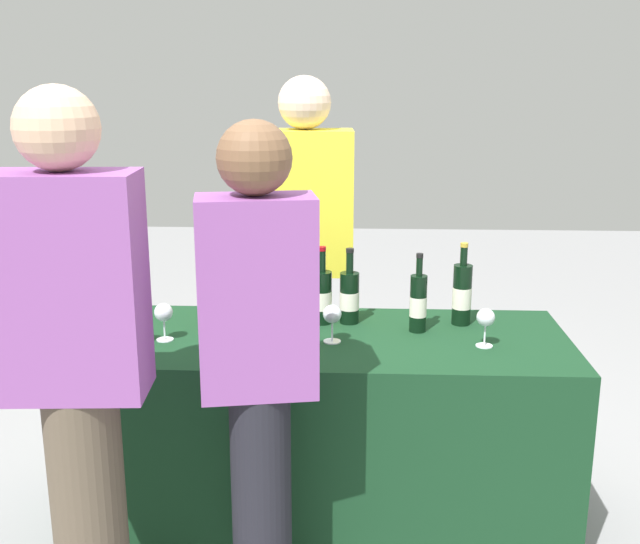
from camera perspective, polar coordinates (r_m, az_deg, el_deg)
ground_plane at (r=3.21m, az=0.00°, el=-17.99°), size 12.00×12.00×0.00m
tasting_table at (r=3.02m, az=0.00°, el=-11.78°), size 1.87×0.73×0.77m
wine_bottle_0 at (r=2.95m, az=-7.81°, el=-2.26°), size 0.07×0.07×0.31m
wine_bottle_1 at (r=3.03m, az=-5.76°, el=-1.43°), size 0.08×0.08×0.34m
wine_bottle_2 at (r=2.93m, az=-4.22°, el=-2.15°), size 0.08×0.08×0.32m
wine_bottle_3 at (r=2.97m, az=-1.72°, el=-1.82°), size 0.08×0.08×0.32m
wine_bottle_4 at (r=2.99m, az=0.18°, el=-1.83°), size 0.08×0.08×0.31m
wine_bottle_5 at (r=3.00m, az=2.22°, el=-1.86°), size 0.08×0.08×0.30m
wine_bottle_6 at (r=2.92m, az=7.38°, el=-2.30°), size 0.07×0.07×0.31m
wine_bottle_7 at (r=3.03m, az=10.60°, el=-1.63°), size 0.07×0.07×0.33m
wine_glass_0 at (r=2.85m, az=-13.45°, el=-3.51°), size 0.06×0.06×0.13m
wine_glass_1 at (r=2.86m, az=-11.65°, el=-3.10°), size 0.07×0.07×0.14m
wine_glass_2 at (r=2.72m, az=-5.86°, el=-3.69°), size 0.07×0.07×0.15m
wine_glass_3 at (r=2.71m, az=-3.99°, el=-3.90°), size 0.07×0.07×0.14m
wine_glass_4 at (r=2.78m, az=0.92°, el=-3.28°), size 0.07×0.07×0.14m
wine_glass_5 at (r=2.80m, az=12.32°, el=-3.46°), size 0.07×0.07×0.14m
server_pouring at (r=3.46m, az=-1.11°, el=1.30°), size 0.44×0.26×1.73m
guest_0 at (r=2.28m, az=-17.78°, el=-6.60°), size 0.41×0.24×1.71m
guest_1 at (r=2.30m, az=-4.62°, el=-6.76°), size 0.37×0.25×1.61m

